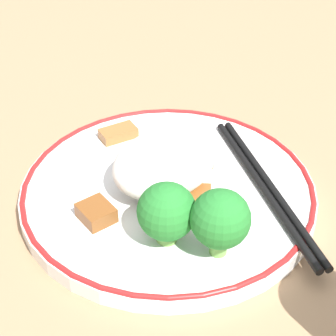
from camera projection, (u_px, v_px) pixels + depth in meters
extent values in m
plane|color=#9E7A56|center=(168.00, 198.00, 0.51)|extent=(3.00, 3.00, 0.00)
cylinder|color=white|center=(168.00, 192.00, 0.51)|extent=(0.26, 0.26, 0.01)
torus|color=red|center=(168.00, 186.00, 0.50)|extent=(0.26, 0.26, 0.00)
ellipsoid|color=white|center=(165.00, 163.00, 0.49)|extent=(0.10, 0.08, 0.05)
cylinder|color=#72AD4C|center=(167.00, 234.00, 0.45)|extent=(0.02, 0.02, 0.01)
sphere|color=#267A2D|center=(167.00, 211.00, 0.43)|extent=(0.05, 0.05, 0.05)
cylinder|color=#72AD4C|center=(218.00, 244.00, 0.43)|extent=(0.01, 0.01, 0.02)
sphere|color=#267A2D|center=(220.00, 219.00, 0.42)|extent=(0.05, 0.05, 0.05)
cube|color=#9E6633|center=(118.00, 133.00, 0.56)|extent=(0.04, 0.03, 0.01)
cube|color=brown|center=(96.00, 213.00, 0.46)|extent=(0.03, 0.03, 0.01)
cube|color=brown|center=(195.00, 199.00, 0.48)|extent=(0.04, 0.04, 0.01)
cube|color=brown|center=(195.00, 166.00, 0.52)|extent=(0.03, 0.03, 0.01)
cylinder|color=black|center=(271.00, 186.00, 0.50)|extent=(0.11, 0.19, 0.01)
cylinder|color=black|center=(262.00, 188.00, 0.50)|extent=(0.11, 0.19, 0.01)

